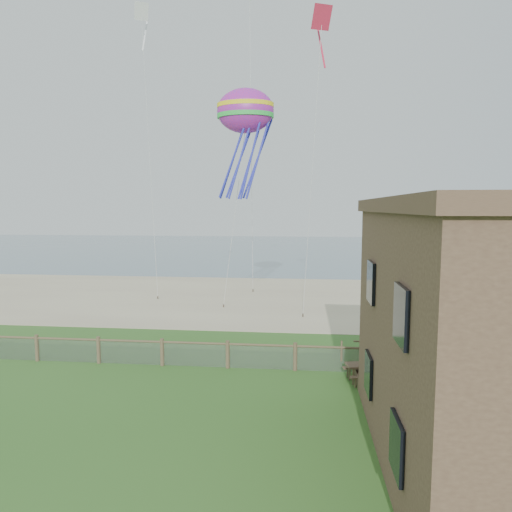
{
  "coord_description": "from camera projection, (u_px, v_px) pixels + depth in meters",
  "views": [
    {
      "loc": [
        3.32,
        -13.48,
        7.13
      ],
      "look_at": [
        1.06,
        8.0,
        4.84
      ],
      "focal_mm": 32.0,
      "sensor_mm": 36.0,
      "label": 1
    }
  ],
  "objects": [
    {
      "name": "kite_red",
      "position": [
        322.0,
        32.0,
        24.08
      ],
      "size": [
        1.81,
        2.13,
        2.81
      ],
      "primitive_type": null,
      "rotation": [
        0.44,
        0.0,
        0.38
      ],
      "color": "#C4223E"
    },
    {
      "name": "ocean",
      "position": [
        285.0,
        249.0,
        79.7
      ],
      "size": [
        160.0,
        68.0,
        0.02
      ],
      "primitive_type": "cube",
      "color": "slate",
      "rests_on": "ground"
    },
    {
      "name": "picnic_table",
      "position": [
        368.0,
        373.0,
        18.7
      ],
      "size": [
        2.03,
        1.67,
        0.76
      ],
      "primitive_type": null,
      "rotation": [
        0.0,
        0.0,
        0.19
      ],
      "color": "brown",
      "rests_on": "ground"
    },
    {
      "name": "chainlink_fence",
      "position": [
        228.0,
        356.0,
        20.3
      ],
      "size": [
        36.2,
        0.2,
        1.25
      ],
      "primitive_type": null,
      "color": "brown",
      "rests_on": "ground"
    },
    {
      "name": "ground",
      "position": [
        196.0,
        434.0,
        14.43
      ],
      "size": [
        160.0,
        160.0,
        0.0
      ],
      "primitive_type": "plane",
      "color": "#305F20",
      "rests_on": "ground"
    },
    {
      "name": "kite_white",
      "position": [
        142.0,
        24.0,
        29.67
      ],
      "size": [
        1.79,
        2.06,
        2.71
      ],
      "primitive_type": null,
      "rotation": [
        0.44,
        0.0,
        0.5
      ],
      "color": "silver"
    },
    {
      "name": "sand_beach",
      "position": [
        261.0,
        298.0,
        36.18
      ],
      "size": [
        72.0,
        20.0,
        0.02
      ],
      "primitive_type": "cube",
      "color": "tan",
      "rests_on": "ground"
    },
    {
      "name": "octopus_kite",
      "position": [
        245.0,
        142.0,
        28.41
      ],
      "size": [
        4.1,
        3.38,
        7.31
      ],
      "primitive_type": null,
      "rotation": [
        0.0,
        0.0,
        -0.28
      ],
      "color": "#EA2553"
    }
  ]
}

